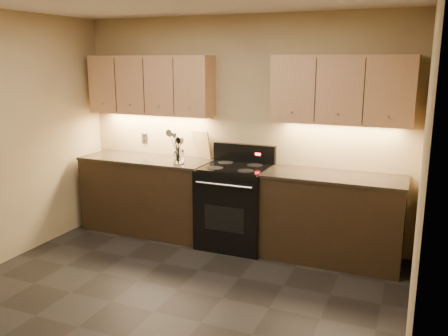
{
  "coord_description": "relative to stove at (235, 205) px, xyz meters",
  "views": [
    {
      "loc": [
        1.98,
        -3.15,
        2.1
      ],
      "look_at": [
        0.04,
        1.45,
        0.96
      ],
      "focal_mm": 38.0,
      "sensor_mm": 36.0,
      "label": 1
    }
  ],
  "objects": [
    {
      "name": "counter_left",
      "position": [
        -1.18,
        0.02,
        -0.01
      ],
      "size": [
        1.62,
        0.62,
        0.93
      ],
      "color": "black",
      "rests_on": "ground"
    },
    {
      "name": "steel_skimmer",
      "position": [
        -0.64,
        -0.11,
        0.66
      ],
      "size": [
        0.24,
        0.1,
        0.39
      ],
      "primitive_type": null,
      "rotation": [
        -0.0,
        -0.42,
        -0.06
      ],
      "color": "silver",
      "rests_on": "utensil_crock"
    },
    {
      "name": "steel_spatula",
      "position": [
        -0.64,
        -0.1,
        0.65
      ],
      "size": [
        0.16,
        0.15,
        0.38
      ],
      "primitive_type": null,
      "rotation": [
        0.17,
        -0.16,
        -0.16
      ],
      "color": "silver",
      "rests_on": "utensil_crock"
    },
    {
      "name": "utensil_crock",
      "position": [
        -0.66,
        -0.11,
        0.52
      ],
      "size": [
        0.13,
        0.13,
        0.16
      ],
      "color": "white",
      "rests_on": "counter_left"
    },
    {
      "name": "black_turner",
      "position": [
        -0.66,
        -0.12,
        0.65
      ],
      "size": [
        0.18,
        0.17,
        0.37
      ],
      "primitive_type": null,
      "rotation": [
        -0.26,
        -0.19,
        0.31
      ],
      "color": "black",
      "rests_on": "utensil_crock"
    },
    {
      "name": "wall_right",
      "position": [
        1.92,
        -1.68,
        0.82
      ],
      "size": [
        0.04,
        4.0,
        2.6
      ],
      "primitive_type": "cube",
      "color": "tan",
      "rests_on": "ground"
    },
    {
      "name": "counter_right",
      "position": [
        1.1,
        0.02,
        -0.01
      ],
      "size": [
        1.46,
        0.62,
        0.93
      ],
      "color": "black",
      "rests_on": "ground"
    },
    {
      "name": "wooden_spoon",
      "position": [
        -0.69,
        -0.12,
        0.61
      ],
      "size": [
        0.12,
        0.13,
        0.3
      ],
      "primitive_type": null,
      "rotation": [
        -0.17,
        0.22,
        0.22
      ],
      "color": "tan",
      "rests_on": "utensil_crock"
    },
    {
      "name": "upper_cab_right",
      "position": [
        1.1,
        0.17,
        1.32
      ],
      "size": [
        1.44,
        0.3,
        0.7
      ],
      "primitive_type": "cube",
      "color": "tan",
      "rests_on": "wall_back"
    },
    {
      "name": "wall_back",
      "position": [
        -0.08,
        0.32,
        0.82
      ],
      "size": [
        4.0,
        0.04,
        2.6
      ],
      "primitive_type": "cube",
      "color": "tan",
      "rests_on": "ground"
    },
    {
      "name": "black_spoon",
      "position": [
        -0.67,
        -0.1,
        0.63
      ],
      "size": [
        0.11,
        0.16,
        0.33
      ],
      "primitive_type": null,
      "rotation": [
        0.31,
        0.15,
        0.05
      ],
      "color": "black",
      "rests_on": "utensil_crock"
    },
    {
      "name": "outlet_plate",
      "position": [
        -1.38,
        0.31,
        0.64
      ],
      "size": [
        0.08,
        0.01,
        0.12
      ],
      "primitive_type": "cube",
      "color": "#B2B5BA",
      "rests_on": "wall_back"
    },
    {
      "name": "stove",
      "position": [
        0.0,
        0.0,
        0.0
      ],
      "size": [
        0.76,
        0.68,
        1.14
      ],
      "color": "black",
      "rests_on": "ground"
    },
    {
      "name": "upper_cab_left",
      "position": [
        -1.18,
        0.17,
        1.32
      ],
      "size": [
        1.6,
        0.3,
        0.7
      ],
      "primitive_type": "cube",
      "color": "tan",
      "rests_on": "wall_back"
    },
    {
      "name": "cutting_board",
      "position": [
        -0.56,
        0.28,
        0.62
      ],
      "size": [
        0.28,
        0.16,
        0.34
      ],
      "primitive_type": "cube",
      "rotation": [
        0.16,
        0.0,
        -0.34
      ],
      "color": "tan",
      "rests_on": "counter_left"
    },
    {
      "name": "floor",
      "position": [
        -0.08,
        -1.68,
        -0.48
      ],
      "size": [
        4.0,
        4.0,
        0.0
      ],
      "primitive_type": "plane",
      "color": "black",
      "rests_on": "ground"
    }
  ]
}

